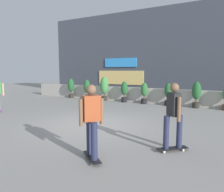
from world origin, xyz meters
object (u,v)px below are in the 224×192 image
at_px(potted_plant_0, 71,87).
at_px(skater_far_right, 92,119).
at_px(potted_plant_6, 196,93).
at_px(potted_plant_2, 104,87).
at_px(skater_far_left, 173,114).
at_px(potted_plant_3, 124,91).
at_px(potted_plant_4, 144,92).
at_px(potted_plant_5, 168,93).
at_px(potted_plant_1, 87,88).

height_order(potted_plant_0, skater_far_right, skater_far_right).
height_order(potted_plant_0, potted_plant_6, potted_plant_6).
bearing_deg(potted_plant_6, potted_plant_2, 180.00).
bearing_deg(skater_far_left, skater_far_right, -135.24).
distance_m(potted_plant_3, skater_far_right, 8.78).
bearing_deg(skater_far_left, potted_plant_2, 132.11).
relative_size(potted_plant_2, potted_plant_4, 1.24).
height_order(potted_plant_4, potted_plant_5, potted_plant_5).
bearing_deg(potted_plant_1, skater_far_right, -53.41).
relative_size(potted_plant_4, skater_far_right, 0.75).
xyz_separation_m(potted_plant_6, skater_far_right, (-1.04, -8.18, 0.14)).
relative_size(potted_plant_1, potted_plant_6, 0.97).
distance_m(potted_plant_2, skater_far_left, 9.10).
bearing_deg(potted_plant_0, potted_plant_2, 0.00).
xyz_separation_m(potted_plant_6, skater_far_left, (0.40, -6.75, 0.14)).
height_order(potted_plant_1, potted_plant_4, potted_plant_1).
height_order(potted_plant_5, potted_plant_6, potted_plant_6).
height_order(potted_plant_3, skater_far_right, skater_far_right).
height_order(potted_plant_3, potted_plant_5, potted_plant_3).
xyz_separation_m(potted_plant_0, potted_plant_5, (7.04, 0.00, -0.09)).
relative_size(potted_plant_0, skater_far_left, 0.82).
bearing_deg(potted_plant_4, potted_plant_5, 0.00).
xyz_separation_m(potted_plant_0, potted_plant_3, (4.29, 0.00, -0.07)).
xyz_separation_m(potted_plant_3, skater_far_right, (3.20, -8.18, 0.22)).
relative_size(potted_plant_5, potted_plant_6, 0.92).
height_order(potted_plant_3, skater_far_left, skater_far_left).
bearing_deg(potted_plant_6, potted_plant_1, 180.00).
height_order(potted_plant_5, skater_far_left, skater_far_left).
xyz_separation_m(potted_plant_4, potted_plant_5, (1.42, 0.00, 0.01)).
bearing_deg(potted_plant_3, potted_plant_5, 0.00).
distance_m(potted_plant_0, potted_plant_2, 2.83).
height_order(potted_plant_0, potted_plant_5, potted_plant_0).
distance_m(potted_plant_1, potted_plant_6, 7.11).
relative_size(potted_plant_3, potted_plant_5, 1.02).
distance_m(potted_plant_3, potted_plant_6, 4.24).
bearing_deg(skater_far_right, potted_plant_0, 132.49).
distance_m(potted_plant_6, skater_far_right, 8.25).
xyz_separation_m(potted_plant_2, skater_far_right, (4.67, -8.18, 0.02)).
xyz_separation_m(potted_plant_5, skater_far_left, (1.89, -6.75, 0.23)).
bearing_deg(potted_plant_0, potted_plant_6, 0.00).
distance_m(potted_plant_5, skater_far_left, 7.02).
xyz_separation_m(potted_plant_0, potted_plant_4, (5.61, 0.00, -0.10)).
distance_m(potted_plant_2, skater_far_right, 9.42).
relative_size(potted_plant_1, potted_plant_2, 0.86).
bearing_deg(potted_plant_6, skater_far_right, -97.24).
relative_size(potted_plant_3, potted_plant_4, 1.03).
height_order(potted_plant_6, skater_far_left, skater_far_left).
distance_m(potted_plant_1, skater_far_right, 10.19).
xyz_separation_m(potted_plant_0, skater_far_right, (7.49, -8.18, 0.14)).
height_order(potted_plant_4, potted_plant_6, potted_plant_6).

